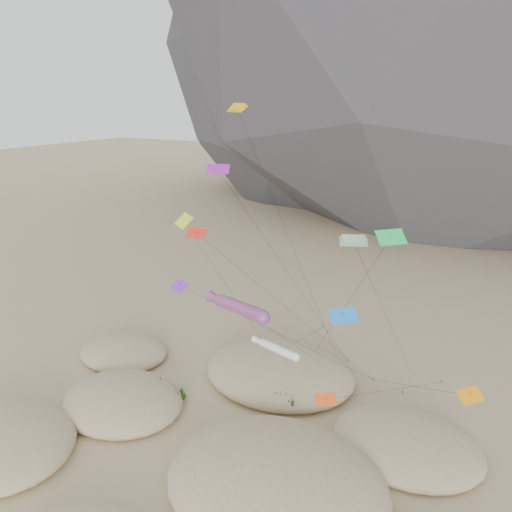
{
  "coord_description": "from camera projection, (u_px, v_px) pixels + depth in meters",
  "views": [
    {
      "loc": [
        18.96,
        -25.62,
        29.71
      ],
      "look_at": [
        -2.34,
        12.0,
        15.69
      ],
      "focal_mm": 35.0,
      "sensor_mm": 36.0,
      "label": 1
    }
  ],
  "objects": [
    {
      "name": "rainbow_tube_kite",
      "position": [
        238.0,
        307.0,
        43.64
      ],
      "size": [
        9.62,
        14.57,
        12.95
      ],
      "color": "red",
      "rests_on": "ground"
    },
    {
      "name": "delta_kites",
      "position": [
        279.0,
        277.0,
        41.59
      ],
      "size": [
        29.32,
        19.83,
        23.93
      ],
      "color": "green",
      "rests_on": "ground"
    },
    {
      "name": "dunes",
      "position": [
        221.0,
        448.0,
        42.84
      ],
      "size": [
        50.88,
        39.36,
        4.43
      ],
      "color": "#CCB789",
      "rests_on": "ground"
    },
    {
      "name": "multi_parafoil",
      "position": [
        354.0,
        243.0,
        42.42
      ],
      "size": [
        5.18,
        12.59,
        18.37
      ],
      "color": "orange",
      "rests_on": "ground"
    },
    {
      "name": "orange_parafoil",
      "position": [
        239.0,
        113.0,
        47.73
      ],
      "size": [
        9.2,
        9.84,
        28.95
      ],
      "color": "orange",
      "rests_on": "ground"
    },
    {
      "name": "dune_grass",
      "position": [
        217.0,
        451.0,
        42.39
      ],
      "size": [
        42.22,
        28.24,
        1.55
      ],
      "color": "black",
      "rests_on": "ground"
    },
    {
      "name": "kite_stakes",
      "position": [
        336.0,
        364.0,
        57.41
      ],
      "size": [
        19.65,
        4.18,
        0.3
      ],
      "color": "#3F2D1E",
      "rests_on": "ground"
    },
    {
      "name": "white_tube_kite",
      "position": [
        276.0,
        349.0,
        43.08
      ],
      "size": [
        8.37,
        15.68,
        9.38
      ],
      "color": "white",
      "rests_on": "ground"
    },
    {
      "name": "ground",
      "position": [
        207.0,
        491.0,
        39.26
      ],
      "size": [
        500.0,
        500.0,
        0.0
      ],
      "primitive_type": "plane",
      "color": "#CCB789",
      "rests_on": "ground"
    }
  ]
}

